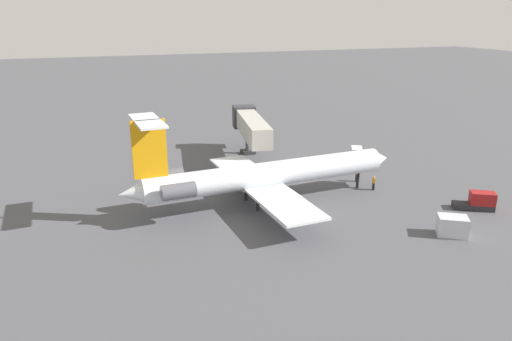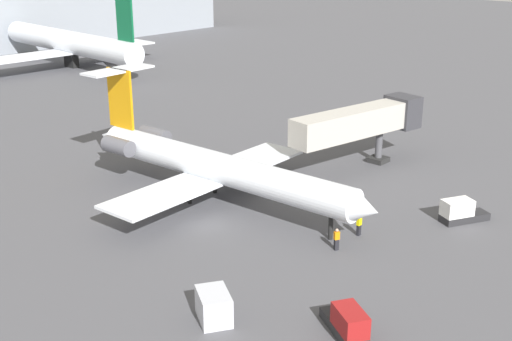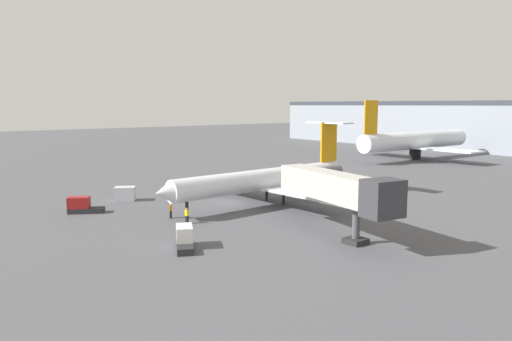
# 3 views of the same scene
# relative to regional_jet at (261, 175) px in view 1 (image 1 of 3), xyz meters

# --- Properties ---
(ground_plane) EXTENTS (400.00, 400.00, 0.10)m
(ground_plane) POSITION_rel_regional_jet_xyz_m (-3.88, -2.96, -3.35)
(ground_plane) COLOR #4C4C51
(regional_jet) EXTENTS (21.30, 30.76, 10.08)m
(regional_jet) POSITION_rel_regional_jet_xyz_m (0.00, 0.00, 0.00)
(regional_jet) COLOR silver
(regional_jet) RESTS_ON ground_plane
(jet_bridge) EXTENTS (15.73, 5.45, 6.34)m
(jet_bridge) POSITION_rel_regional_jet_xyz_m (16.38, -4.69, 1.35)
(jet_bridge) COLOR #B7B2A8
(jet_bridge) RESTS_ON ground_plane
(ground_crew_marshaller) EXTENTS (0.47, 0.40, 1.69)m
(ground_crew_marshaller) POSITION_rel_regional_jet_xyz_m (-0.53, -13.66, -2.44)
(ground_crew_marshaller) COLOR black
(ground_crew_marshaller) RESTS_ON ground_plane
(ground_crew_loader) EXTENTS (0.40, 0.26, 1.69)m
(ground_crew_loader) POSITION_rel_regional_jet_xyz_m (2.67, -13.45, -2.44)
(ground_crew_loader) COLOR black
(ground_crew_loader) RESTS_ON ground_plane
(baggage_tug_lead) EXTENTS (3.25, 4.15, 1.90)m
(baggage_tug_lead) POSITION_rel_regional_jet_xyz_m (-9.13, -20.59, -2.46)
(baggage_tug_lead) COLOR #262628
(baggage_tug_lead) RESTS_ON ground_plane
(baggage_tug_trailing) EXTENTS (4.19, 3.09, 1.90)m
(baggage_tug_trailing) POSITION_rel_regional_jet_xyz_m (10.27, -17.98, -2.46)
(baggage_tug_trailing) COLOR #262628
(baggage_tug_trailing) RESTS_ON ground_plane
(cargo_container_uld) EXTENTS (2.87, 3.13, 1.83)m
(cargo_container_uld) POSITION_rel_regional_jet_xyz_m (-13.04, -13.75, -2.39)
(cargo_container_uld) COLOR silver
(cargo_container_uld) RESTS_ON ground_plane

